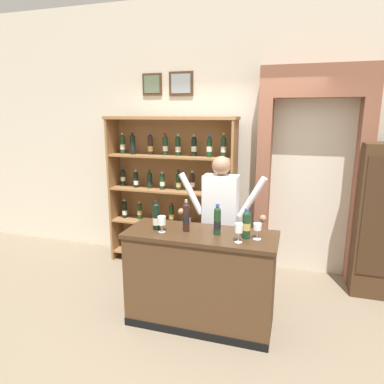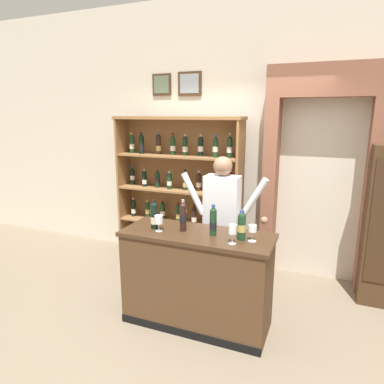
{
  "view_description": "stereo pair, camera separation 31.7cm",
  "coord_description": "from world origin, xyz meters",
  "px_view_note": "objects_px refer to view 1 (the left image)",
  "views": [
    {
      "loc": [
        0.98,
        -3.03,
        2.1
      ],
      "look_at": [
        -0.06,
        0.35,
        1.28
      ],
      "focal_mm": 32.12,
      "sensor_mm": 36.0,
      "label": 1
    },
    {
      "loc": [
        1.27,
        -2.92,
        2.1
      ],
      "look_at": [
        -0.06,
        0.35,
        1.28
      ],
      "focal_mm": 32.12,
      "sensor_mm": 36.0,
      "label": 2
    }
  ],
  "objects_px": {
    "tasting_bottle_bianco": "(156,216)",
    "wine_glass_spare": "(239,229)",
    "tasting_bottle_super_tuscan": "(246,224)",
    "wine_shelf": "(172,188)",
    "shopkeeper": "(220,212)",
    "tasting_bottle_grappa": "(186,216)",
    "wine_glass_center": "(162,221)",
    "tasting_counter": "(200,279)",
    "wine_glass_right": "(257,228)",
    "tasting_bottle_riserva": "(217,221)"
  },
  "relations": [
    {
      "from": "tasting_bottle_bianco",
      "to": "wine_glass_spare",
      "type": "height_order",
      "value": "tasting_bottle_bianco"
    },
    {
      "from": "tasting_bottle_super_tuscan",
      "to": "wine_shelf",
      "type": "bearing_deg",
      "value": 132.72
    },
    {
      "from": "wine_shelf",
      "to": "shopkeeper",
      "type": "relative_size",
      "value": 1.25
    },
    {
      "from": "tasting_bottle_grappa",
      "to": "wine_glass_spare",
      "type": "distance_m",
      "value": 0.56
    },
    {
      "from": "tasting_bottle_bianco",
      "to": "wine_glass_center",
      "type": "distance_m",
      "value": 0.1
    },
    {
      "from": "shopkeeper",
      "to": "wine_glass_center",
      "type": "relative_size",
      "value": 10.27
    },
    {
      "from": "tasting_bottle_grappa",
      "to": "tasting_bottle_super_tuscan",
      "type": "xyz_separation_m",
      "value": [
        0.59,
        -0.02,
        -0.01
      ]
    },
    {
      "from": "tasting_counter",
      "to": "shopkeeper",
      "type": "relative_size",
      "value": 0.9
    },
    {
      "from": "wine_glass_center",
      "to": "shopkeeper",
      "type": "bearing_deg",
      "value": 58.69
    },
    {
      "from": "tasting_counter",
      "to": "wine_glass_spare",
      "type": "height_order",
      "value": "wine_glass_spare"
    },
    {
      "from": "shopkeeper",
      "to": "wine_glass_spare",
      "type": "distance_m",
      "value": 0.83
    },
    {
      "from": "tasting_counter",
      "to": "wine_shelf",
      "type": "bearing_deg",
      "value": 120.74
    },
    {
      "from": "tasting_bottle_bianco",
      "to": "tasting_bottle_grappa",
      "type": "height_order",
      "value": "tasting_bottle_grappa"
    },
    {
      "from": "tasting_counter",
      "to": "wine_glass_spare",
      "type": "xyz_separation_m",
      "value": [
        0.39,
        -0.14,
        0.61
      ]
    },
    {
      "from": "tasting_bottle_bianco",
      "to": "wine_glass_right",
      "type": "height_order",
      "value": "tasting_bottle_bianco"
    },
    {
      "from": "tasting_counter",
      "to": "tasting_bottle_bianco",
      "type": "bearing_deg",
      "value": -176.04
    },
    {
      "from": "tasting_counter",
      "to": "wine_glass_center",
      "type": "relative_size",
      "value": 9.22
    },
    {
      "from": "tasting_bottle_riserva",
      "to": "wine_glass_spare",
      "type": "distance_m",
      "value": 0.27
    },
    {
      "from": "wine_glass_spare",
      "to": "wine_glass_right",
      "type": "bearing_deg",
      "value": 40.89
    },
    {
      "from": "wine_shelf",
      "to": "tasting_bottle_riserva",
      "type": "distance_m",
      "value": 1.61
    },
    {
      "from": "tasting_bottle_super_tuscan",
      "to": "shopkeeper",
      "type": "bearing_deg",
      "value": 121.26
    },
    {
      "from": "shopkeeper",
      "to": "tasting_bottle_super_tuscan",
      "type": "relative_size",
      "value": 5.86
    },
    {
      "from": "tasting_counter",
      "to": "tasting_bottle_super_tuscan",
      "type": "bearing_deg",
      "value": -1.73
    },
    {
      "from": "wine_shelf",
      "to": "wine_glass_center",
      "type": "height_order",
      "value": "wine_shelf"
    },
    {
      "from": "shopkeeper",
      "to": "wine_glass_center",
      "type": "distance_m",
      "value": 0.82
    },
    {
      "from": "tasting_bottle_riserva",
      "to": "wine_glass_spare",
      "type": "bearing_deg",
      "value": -32.09
    },
    {
      "from": "wine_glass_right",
      "to": "wine_glass_center",
      "type": "bearing_deg",
      "value": -175.35
    },
    {
      "from": "shopkeeper",
      "to": "tasting_bottle_riserva",
      "type": "xyz_separation_m",
      "value": [
        0.1,
        -0.61,
        0.1
      ]
    },
    {
      "from": "tasting_bottle_grappa",
      "to": "wine_glass_right",
      "type": "bearing_deg",
      "value": -1.79
    },
    {
      "from": "wine_glass_right",
      "to": "tasting_bottle_riserva",
      "type": "bearing_deg",
      "value": 177.94
    },
    {
      "from": "wine_glass_right",
      "to": "wine_shelf",
      "type": "bearing_deg",
      "value": 134.97
    },
    {
      "from": "tasting_bottle_riserva",
      "to": "wine_shelf",
      "type": "bearing_deg",
      "value": 125.74
    },
    {
      "from": "tasting_counter",
      "to": "tasting_bottle_bianco",
      "type": "relative_size",
      "value": 4.98
    },
    {
      "from": "wine_shelf",
      "to": "tasting_bottle_super_tuscan",
      "type": "xyz_separation_m",
      "value": [
        1.22,
        -1.32,
        0.02
      ]
    },
    {
      "from": "wine_glass_center",
      "to": "tasting_bottle_bianco",
      "type": "bearing_deg",
      "value": 145.09
    },
    {
      "from": "wine_shelf",
      "to": "tasting_bottle_super_tuscan",
      "type": "height_order",
      "value": "wine_shelf"
    },
    {
      "from": "tasting_counter",
      "to": "wine_glass_spare",
      "type": "bearing_deg",
      "value": -20.15
    },
    {
      "from": "tasting_bottle_bianco",
      "to": "tasting_bottle_riserva",
      "type": "relative_size",
      "value": 0.99
    },
    {
      "from": "tasting_counter",
      "to": "tasting_bottle_riserva",
      "type": "height_order",
      "value": "tasting_bottle_riserva"
    },
    {
      "from": "tasting_bottle_grappa",
      "to": "wine_glass_center",
      "type": "bearing_deg",
      "value": -156.37
    },
    {
      "from": "tasting_bottle_riserva",
      "to": "wine_glass_right",
      "type": "height_order",
      "value": "tasting_bottle_riserva"
    },
    {
      "from": "wine_shelf",
      "to": "tasting_bottle_riserva",
      "type": "xyz_separation_m",
      "value": [
        0.94,
        -1.3,
        0.02
      ]
    },
    {
      "from": "tasting_counter",
      "to": "wine_glass_spare",
      "type": "relative_size",
      "value": 8.27
    },
    {
      "from": "wine_shelf",
      "to": "tasting_bottle_bianco",
      "type": "distance_m",
      "value": 1.37
    },
    {
      "from": "wine_glass_spare",
      "to": "tasting_bottle_bianco",
      "type": "bearing_deg",
      "value": 172.36
    },
    {
      "from": "wine_shelf",
      "to": "wine_glass_center",
      "type": "relative_size",
      "value": 12.86
    },
    {
      "from": "shopkeeper",
      "to": "tasting_bottle_super_tuscan",
      "type": "distance_m",
      "value": 0.74
    },
    {
      "from": "tasting_bottle_grappa",
      "to": "shopkeeper",
      "type": "bearing_deg",
      "value": 71.0
    },
    {
      "from": "wine_shelf",
      "to": "tasting_bottle_bianco",
      "type": "relative_size",
      "value": 6.95
    },
    {
      "from": "wine_shelf",
      "to": "tasting_bottle_grappa",
      "type": "distance_m",
      "value": 1.44
    }
  ]
}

